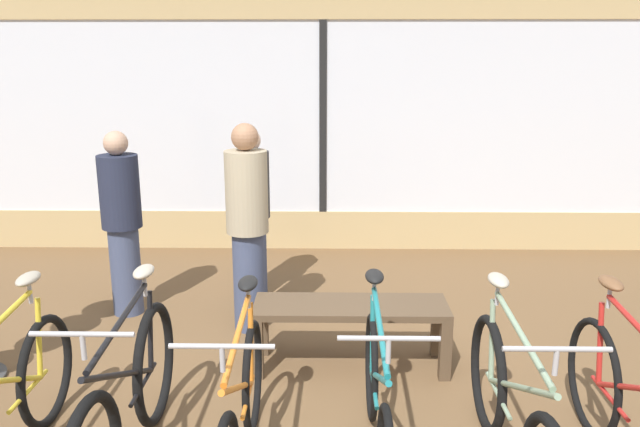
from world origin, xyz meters
name	(u,v)px	position (x,y,z in m)	size (l,w,h in m)	color
shop_back_wall	(323,109)	(0.00, 3.71, 1.64)	(12.00, 0.08, 3.20)	tan
bicycle_far_left	(4,411)	(-1.66, -0.43, 0.38)	(0.46, 1.72, 1.03)	black
bicycle_left	(128,405)	(-1.00, -0.41, 0.41)	(0.46, 1.81, 1.06)	black
bicycle_center_left	(241,415)	(-0.38, -0.45, 0.38)	(0.46, 1.69, 1.02)	black
bicycle_center_right	(378,403)	(0.35, -0.33, 0.38)	(0.46, 1.72, 1.01)	black
bicycle_right	(513,417)	(1.04, -0.46, 0.39)	(0.46, 1.78, 1.04)	black
bicycle_far_right	(632,417)	(1.66, -0.47, 0.40)	(0.46, 1.73, 1.04)	black
display_bench	(351,316)	(0.23, 0.81, 0.40)	(1.40, 0.44, 0.49)	brown
customer_near_rack	(122,221)	(-1.71, 1.77, 0.85)	(0.47, 0.47, 1.62)	#424C6B
customer_by_window	(251,209)	(-0.64, 2.17, 0.85)	(0.38, 0.52, 1.58)	#424C6B
customer_mid_floor	(247,224)	(-0.58, 1.46, 0.90)	(0.47, 0.47, 1.72)	#424C6B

